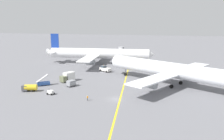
# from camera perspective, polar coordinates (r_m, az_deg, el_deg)

# --- Properties ---
(ground_plane) EXTENTS (600.00, 600.00, 0.00)m
(ground_plane) POSITION_cam_1_polar(r_m,az_deg,el_deg) (72.40, 0.88, -7.01)
(ground_plane) COLOR slate
(taxiway_stripe) EXTENTS (13.94, 119.30, 0.01)m
(taxiway_stripe) POSITION_cam_1_polar(r_m,az_deg,el_deg) (81.67, 2.56, -4.79)
(taxiway_stripe) COLOR yellow
(taxiway_stripe) RESTS_ON ground
(airliner_at_gate_left) EXTENTS (58.90, 46.70, 16.01)m
(airliner_at_gate_left) POSITION_cam_1_polar(r_m,az_deg,el_deg) (128.56, -3.30, 3.95)
(airliner_at_gate_left) COLOR white
(airliner_at_gate_left) RESTS_ON ground
(airliner_being_pushed) EXTENTS (51.27, 44.99, 15.79)m
(airliner_being_pushed) POSITION_cam_1_polar(r_m,az_deg,el_deg) (89.01, 13.58, 0.01)
(airliner_being_pushed) COLOR white
(airliner_being_pushed) RESTS_ON ground
(pushback_tug) EXTENTS (8.28, 5.79, 2.96)m
(pushback_tug) POSITION_cam_1_polar(r_m,az_deg,el_deg) (109.79, -1.64, 0.27)
(pushback_tug) COLOR white
(pushback_tug) RESTS_ON ground
(gse_gpu_cart_small) EXTENTS (2.34, 1.93, 1.90)m
(gse_gpu_cart_small) POSITION_cam_1_polar(r_m,az_deg,el_deg) (79.04, -14.51, -5.15)
(gse_gpu_cart_small) COLOR silver
(gse_gpu_cart_small) RESTS_ON ground
(gse_catering_truck_tall) EXTENTS (4.72, 6.30, 3.50)m
(gse_catering_truck_tall) POSITION_cam_1_polar(r_m,az_deg,el_deg) (93.83, -10.60, -1.65)
(gse_catering_truck_tall) COLOR #666B4C
(gse_catering_truck_tall) RESTS_ON ground
(gse_container_dolly_flat) EXTENTS (3.42, 3.85, 2.15)m
(gse_container_dolly_flat) POSITION_cam_1_polar(r_m,az_deg,el_deg) (86.85, -9.78, -3.12)
(gse_container_dolly_flat) COLOR slate
(gse_container_dolly_flat) RESTS_ON ground
(gse_stair_truck_yellow) EXTENTS (4.80, 4.30, 4.06)m
(gse_stair_truck_yellow) POSITION_cam_1_polar(r_m,az_deg,el_deg) (90.26, -16.15, -2.95)
(gse_stair_truck_yellow) COLOR #2D5199
(gse_stair_truck_yellow) RESTS_ON ground
(gse_fuel_bowser_stubby) EXTENTS (5.23, 3.15, 2.40)m
(gse_fuel_bowser_stubby) POSITION_cam_1_polar(r_m,az_deg,el_deg) (84.25, -19.21, -3.99)
(gse_fuel_bowser_stubby) COLOR gold
(gse_fuel_bowser_stubby) RESTS_ON ground
(ground_crew_wing_walker_right) EXTENTS (0.48, 0.36, 1.59)m
(ground_crew_wing_walker_right) POSITION_cam_1_polar(r_m,az_deg,el_deg) (71.27, -5.91, -6.69)
(ground_crew_wing_walker_right) COLOR #4C4C51
(ground_crew_wing_walker_right) RESTS_ON ground
(jet_bridge) EXTENTS (6.53, 20.46, 6.03)m
(jet_bridge) POSITION_cam_1_polar(r_m,az_deg,el_deg) (150.01, 2.13, 4.60)
(jet_bridge) COLOR #B7B7BC
(jet_bridge) RESTS_ON ground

